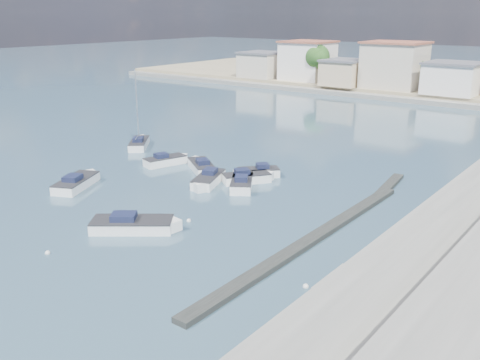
{
  "coord_description": "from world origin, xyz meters",
  "views": [
    {
      "loc": [
        23.49,
        -19.42,
        14.93
      ],
      "look_at": [
        -2.64,
        14.49,
        1.4
      ],
      "focal_mm": 40.0,
      "sensor_mm": 36.0,
      "label": 1
    }
  ],
  "objects_px": {
    "motorboat_c": "(201,166)",
    "sailboat": "(139,143)",
    "motorboat_g": "(208,181)",
    "motorboat_h": "(137,225)",
    "motorboat_f": "(242,183)",
    "motorboat_a": "(78,182)",
    "motorboat_e": "(167,161)",
    "motorboat_b": "(249,178)",
    "motorboat_d": "(256,173)"
  },
  "relations": [
    {
      "from": "motorboat_c",
      "to": "sailboat",
      "type": "bearing_deg",
      "value": 166.9
    },
    {
      "from": "motorboat_g",
      "to": "motorboat_h",
      "type": "height_order",
      "value": "same"
    },
    {
      "from": "motorboat_f",
      "to": "motorboat_a",
      "type": "bearing_deg",
      "value": -143.15
    },
    {
      "from": "motorboat_e",
      "to": "motorboat_f",
      "type": "xyz_separation_m",
      "value": [
        10.55,
        -1.21,
        -0.0
      ]
    },
    {
      "from": "motorboat_b",
      "to": "motorboat_c",
      "type": "height_order",
      "value": "same"
    },
    {
      "from": "motorboat_c",
      "to": "motorboat_f",
      "type": "bearing_deg",
      "value": -15.76
    },
    {
      "from": "motorboat_a",
      "to": "motorboat_b",
      "type": "bearing_deg",
      "value": 42.51
    },
    {
      "from": "motorboat_b",
      "to": "motorboat_d",
      "type": "bearing_deg",
      "value": 103.94
    },
    {
      "from": "motorboat_b",
      "to": "sailboat",
      "type": "height_order",
      "value": "sailboat"
    },
    {
      "from": "motorboat_h",
      "to": "motorboat_g",
      "type": "bearing_deg",
      "value": 104.78
    },
    {
      "from": "motorboat_c",
      "to": "motorboat_h",
      "type": "xyz_separation_m",
      "value": [
        6.51,
        -14.22,
        -0.0
      ]
    },
    {
      "from": "motorboat_e",
      "to": "sailboat",
      "type": "bearing_deg",
      "value": 156.7
    },
    {
      "from": "motorboat_d",
      "to": "motorboat_f",
      "type": "height_order",
      "value": "same"
    },
    {
      "from": "motorboat_d",
      "to": "motorboat_f",
      "type": "bearing_deg",
      "value": -75.74
    },
    {
      "from": "motorboat_b",
      "to": "motorboat_g",
      "type": "height_order",
      "value": "same"
    },
    {
      "from": "sailboat",
      "to": "motorboat_g",
      "type": "bearing_deg",
      "value": -20.89
    },
    {
      "from": "motorboat_c",
      "to": "sailboat",
      "type": "relative_size",
      "value": 0.54
    },
    {
      "from": "motorboat_e",
      "to": "motorboat_g",
      "type": "xyz_separation_m",
      "value": [
        7.65,
        -2.53,
        0.0
      ]
    },
    {
      "from": "motorboat_b",
      "to": "motorboat_a",
      "type": "bearing_deg",
      "value": -137.49
    },
    {
      "from": "motorboat_f",
      "to": "motorboat_h",
      "type": "distance_m",
      "value": 12.39
    },
    {
      "from": "motorboat_a",
      "to": "motorboat_d",
      "type": "distance_m",
      "value": 16.28
    },
    {
      "from": "motorboat_d",
      "to": "motorboat_h",
      "type": "height_order",
      "value": "same"
    },
    {
      "from": "motorboat_b",
      "to": "motorboat_g",
      "type": "distance_m",
      "value": 3.82
    },
    {
      "from": "motorboat_a",
      "to": "motorboat_f",
      "type": "distance_m",
      "value": 14.66
    },
    {
      "from": "motorboat_b",
      "to": "motorboat_d",
      "type": "relative_size",
      "value": 1.15
    },
    {
      "from": "motorboat_c",
      "to": "sailboat",
      "type": "height_order",
      "value": "sailboat"
    },
    {
      "from": "motorboat_b",
      "to": "motorboat_h",
      "type": "xyz_separation_m",
      "value": [
        0.44,
        -13.98,
        0.0
      ]
    },
    {
      "from": "motorboat_e",
      "to": "motorboat_g",
      "type": "height_order",
      "value": "same"
    },
    {
      "from": "motorboat_g",
      "to": "motorboat_a",
      "type": "bearing_deg",
      "value": -139.78
    },
    {
      "from": "motorboat_d",
      "to": "motorboat_a",
      "type": "bearing_deg",
      "value": -132.0
    },
    {
      "from": "motorboat_f",
      "to": "sailboat",
      "type": "height_order",
      "value": "sailboat"
    },
    {
      "from": "motorboat_b",
      "to": "motorboat_e",
      "type": "relative_size",
      "value": 0.93
    },
    {
      "from": "motorboat_a",
      "to": "motorboat_c",
      "type": "height_order",
      "value": "same"
    },
    {
      "from": "motorboat_a",
      "to": "motorboat_g",
      "type": "xyz_separation_m",
      "value": [
        8.83,
        7.47,
        0.0
      ]
    },
    {
      "from": "motorboat_b",
      "to": "motorboat_h",
      "type": "relative_size",
      "value": 0.76
    },
    {
      "from": "motorboat_g",
      "to": "sailboat",
      "type": "bearing_deg",
      "value": 159.11
    },
    {
      "from": "motorboat_c",
      "to": "motorboat_e",
      "type": "relative_size",
      "value": 1.02
    },
    {
      "from": "sailboat",
      "to": "motorboat_d",
      "type": "bearing_deg",
      "value": -4.27
    },
    {
      "from": "motorboat_f",
      "to": "motorboat_b",
      "type": "bearing_deg",
      "value": 104.62
    },
    {
      "from": "motorboat_d",
      "to": "sailboat",
      "type": "relative_size",
      "value": 0.43
    },
    {
      "from": "motorboat_b",
      "to": "motorboat_d",
      "type": "distance_m",
      "value": 1.77
    },
    {
      "from": "motorboat_h",
      "to": "motorboat_a",
      "type": "bearing_deg",
      "value": 162.97
    },
    {
      "from": "motorboat_e",
      "to": "sailboat",
      "type": "relative_size",
      "value": 0.53
    },
    {
      "from": "motorboat_h",
      "to": "sailboat",
      "type": "height_order",
      "value": "sailboat"
    },
    {
      "from": "motorboat_g",
      "to": "motorboat_b",
      "type": "bearing_deg",
      "value": 49.47
    },
    {
      "from": "motorboat_d",
      "to": "motorboat_g",
      "type": "distance_m",
      "value": 5.06
    },
    {
      "from": "motorboat_f",
      "to": "sailboat",
      "type": "relative_size",
      "value": 0.52
    },
    {
      "from": "motorboat_h",
      "to": "motorboat_b",
      "type": "bearing_deg",
      "value": 91.79
    },
    {
      "from": "motorboat_b",
      "to": "motorboat_f",
      "type": "xyz_separation_m",
      "value": [
        0.41,
        -1.58,
        0.0
      ]
    },
    {
      "from": "motorboat_e",
      "to": "motorboat_h",
      "type": "distance_m",
      "value": 17.23
    }
  ]
}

